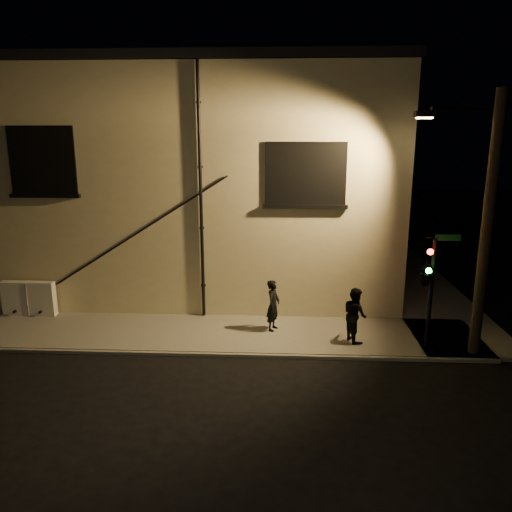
# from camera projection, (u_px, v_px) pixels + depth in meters

# --- Properties ---
(ground) EXTENTS (90.00, 90.00, 0.00)m
(ground) POSITION_uv_depth(u_px,v_px,m) (251.00, 356.00, 14.36)
(ground) COLOR black
(sidewalk) EXTENTS (21.00, 16.00, 0.12)m
(sidewalk) POSITION_uv_depth(u_px,v_px,m) (291.00, 305.00, 18.54)
(sidewalk) COLOR slate
(sidewalk) RESTS_ON ground
(building) EXTENTS (16.20, 12.23, 8.80)m
(building) POSITION_uv_depth(u_px,v_px,m) (196.00, 176.00, 22.19)
(building) COLOR beige
(building) RESTS_ON ground
(utility_cabinet) EXTENTS (1.82, 0.31, 1.20)m
(utility_cabinet) POSITION_uv_depth(u_px,v_px,m) (29.00, 298.00, 17.20)
(utility_cabinet) COLOR white
(utility_cabinet) RESTS_ON sidewalk
(pedestrian_a) EXTENTS (0.57, 0.70, 1.65)m
(pedestrian_a) POSITION_uv_depth(u_px,v_px,m) (273.00, 305.00, 15.83)
(pedestrian_a) COLOR black
(pedestrian_a) RESTS_ON sidewalk
(pedestrian_b) EXTENTS (0.88, 0.98, 1.66)m
(pedestrian_b) POSITION_uv_depth(u_px,v_px,m) (355.00, 315.00, 14.99)
(pedestrian_b) COLOR black
(pedestrian_b) RESTS_ON sidewalk
(traffic_signal) EXTENTS (1.24, 1.99, 3.38)m
(traffic_signal) POSITION_uv_depth(u_px,v_px,m) (426.00, 274.00, 14.10)
(traffic_signal) COLOR black
(traffic_signal) RESTS_ON sidewalk
(streetlamp_pole) EXTENTS (2.03, 1.39, 7.39)m
(streetlamp_pole) POSITION_uv_depth(u_px,v_px,m) (483.00, 222.00, 13.52)
(streetlamp_pole) COLOR black
(streetlamp_pole) RESTS_ON ground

